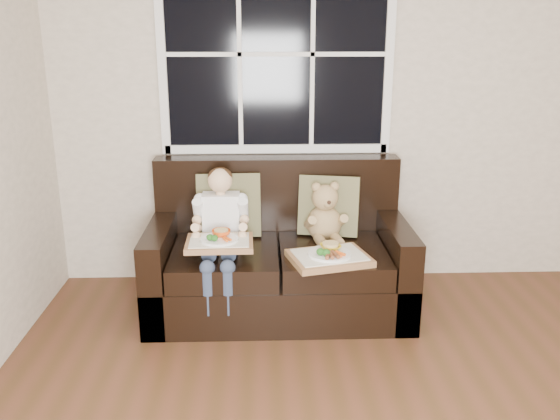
{
  "coord_description": "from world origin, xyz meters",
  "views": [
    {
      "loc": [
        -0.78,
        -1.71,
        1.82
      ],
      "look_at": [
        -0.66,
        1.85,
        0.72
      ],
      "focal_mm": 38.0,
      "sensor_mm": 36.0,
      "label": 1
    }
  ],
  "objects_px": {
    "teddy_bear": "(325,216)",
    "tray_left": "(220,241)",
    "child": "(220,223)",
    "loveseat": "(278,261)",
    "tray_right": "(329,256)"
  },
  "relations": [
    {
      "from": "teddy_bear",
      "to": "tray_left",
      "type": "height_order",
      "value": "teddy_bear"
    },
    {
      "from": "tray_left",
      "to": "child",
      "type": "bearing_deg",
      "value": 90.18
    },
    {
      "from": "teddy_bear",
      "to": "tray_left",
      "type": "bearing_deg",
      "value": -160.24
    },
    {
      "from": "child",
      "to": "teddy_bear",
      "type": "distance_m",
      "value": 0.71
    },
    {
      "from": "loveseat",
      "to": "tray_left",
      "type": "distance_m",
      "value": 0.55
    },
    {
      "from": "child",
      "to": "tray_right",
      "type": "height_order",
      "value": "child"
    },
    {
      "from": "child",
      "to": "tray_left",
      "type": "distance_m",
      "value": 0.21
    },
    {
      "from": "teddy_bear",
      "to": "loveseat",
      "type": "bearing_deg",
      "value": 179.89
    },
    {
      "from": "loveseat",
      "to": "child",
      "type": "relative_size",
      "value": 2.14
    },
    {
      "from": "tray_right",
      "to": "loveseat",
      "type": "bearing_deg",
      "value": 115.72
    },
    {
      "from": "tray_right",
      "to": "child",
      "type": "bearing_deg",
      "value": 145.88
    },
    {
      "from": "loveseat",
      "to": "tray_right",
      "type": "xyz_separation_m",
      "value": [
        0.3,
        -0.36,
        0.17
      ]
    },
    {
      "from": "loveseat",
      "to": "tray_left",
      "type": "xyz_separation_m",
      "value": [
        -0.37,
        -0.32,
        0.27
      ]
    },
    {
      "from": "child",
      "to": "teddy_bear",
      "type": "xyz_separation_m",
      "value": [
        0.69,
        0.16,
        -0.01
      ]
    },
    {
      "from": "child",
      "to": "tray_left",
      "type": "relative_size",
      "value": 1.91
    }
  ]
}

